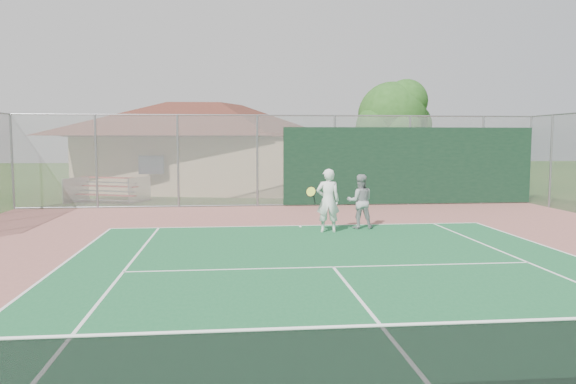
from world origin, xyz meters
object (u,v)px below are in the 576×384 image
object	(u,v)px
tree	(394,119)
player_grey_back	(360,202)
clubhouse	(206,138)
bleachers	(108,189)
player_white_front	(328,201)

from	to	relation	value
tree	player_grey_back	distance (m)	11.95
clubhouse	player_grey_back	xyz separation A→B (m)	(4.89, -13.24, -1.87)
clubhouse	tree	bearing A→B (deg)	-0.70
bleachers	tree	size ratio (longest dim) A/B	0.60
clubhouse	player_white_front	xyz separation A→B (m)	(3.85, -13.79, -1.77)
player_white_front	bleachers	bearing A→B (deg)	-43.43
bleachers	player_grey_back	size ratio (longest dim) A/B	2.09
clubhouse	player_white_front	distance (m)	14.43
bleachers	tree	world-z (taller)	tree
tree	player_white_front	size ratio (longest dim) A/B	3.11
bleachers	player_grey_back	world-z (taller)	player_grey_back
clubhouse	player_grey_back	world-z (taller)	clubhouse
tree	player_grey_back	world-z (taller)	tree
player_white_front	player_grey_back	bearing A→B (deg)	-147.27
player_white_front	player_grey_back	xyz separation A→B (m)	(1.04, 0.55, -0.10)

